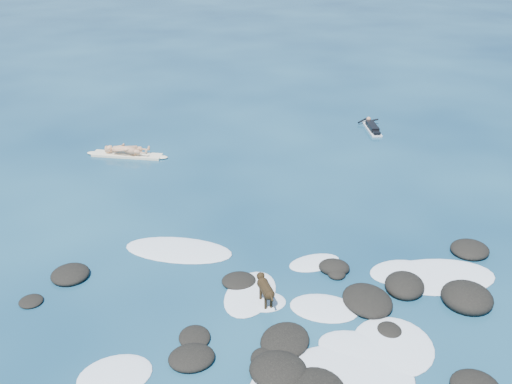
{
  "coord_description": "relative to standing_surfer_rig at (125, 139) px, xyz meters",
  "views": [
    {
      "loc": [
        -1.32,
        -13.11,
        9.37
      ],
      "look_at": [
        -0.54,
        4.0,
        0.9
      ],
      "focal_mm": 40.0,
      "sensor_mm": 36.0,
      "label": 1
    }
  ],
  "objects": [
    {
      "name": "ground",
      "position": [
        5.77,
        -9.5,
        -0.8
      ],
      "size": [
        160.0,
        160.0,
        0.0
      ],
      "primitive_type": "plane",
      "color": "#0A2642",
      "rests_on": "ground"
    },
    {
      "name": "reef_rocks",
      "position": [
        6.39,
        -11.6,
        -0.7
      ],
      "size": [
        13.79,
        7.48,
        0.59
      ],
      "color": "black",
      "rests_on": "ground"
    },
    {
      "name": "breaking_foam",
      "position": [
        6.91,
        -11.22,
        -0.79
      ],
      "size": [
        12.39,
        8.17,
        0.12
      ],
      "color": "white",
      "rests_on": "ground"
    },
    {
      "name": "standing_surfer_rig",
      "position": [
        0.0,
        0.0,
        0.0
      ],
      "size": [
        3.56,
        1.19,
        2.03
      ],
      "rotation": [
        0.0,
        0.0,
        -0.2
      ],
      "color": "#F6EAC5",
      "rests_on": "ground"
    },
    {
      "name": "paddling_surfer_rig",
      "position": [
        11.14,
        2.76,
        -0.67
      ],
      "size": [
        1.03,
        2.29,
        0.4
      ],
      "rotation": [
        0.0,
        0.0,
        1.59
      ],
      "color": "white",
      "rests_on": "ground"
    },
    {
      "name": "dog",
      "position": [
        5.25,
        -10.37,
        -0.3
      ],
      "size": [
        0.5,
        1.17,
        0.75
      ],
      "rotation": [
        0.0,
        0.0,
        1.84
      ],
      "color": "black",
      "rests_on": "ground"
    }
  ]
}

